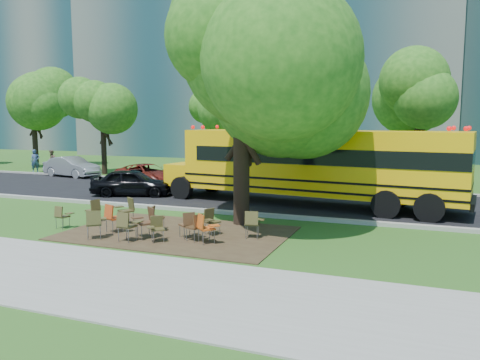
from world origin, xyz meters
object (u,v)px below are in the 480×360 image
at_px(main_tree, 241,78).
at_px(chair_1, 113,216).
at_px(chair_5, 156,226).
at_px(chair_11, 188,222).
at_px(chair_13, 253,222).
at_px(chair_7, 205,226).
at_px(bg_car_red, 147,174).
at_px(black_car, 132,183).
at_px(bg_car_silver, 72,167).
at_px(chair_9, 127,208).
at_px(school_bus, 315,163).
at_px(chair_12, 211,219).
at_px(chair_6, 196,224).
at_px(pedestrian_a, 35,161).
at_px(pedestrian_b, 52,160).
at_px(chair_3, 147,219).
at_px(chair_0, 62,215).
at_px(chair_2, 95,221).
at_px(chair_10, 156,216).
at_px(chair_4, 127,224).
at_px(chair_8, 94,208).

xyz_separation_m(main_tree, chair_1, (-3.31, -2.74, -4.43)).
bearing_deg(chair_5, chair_11, -173.70).
distance_m(chair_1, chair_13, 4.48).
xyz_separation_m(chair_7, bg_car_red, (-8.67, 10.70, 0.04)).
distance_m(black_car, bg_car_silver, 9.78).
bearing_deg(chair_9, school_bus, -99.92).
xyz_separation_m(chair_7, bg_car_silver, (-15.32, 12.21, 0.11)).
bearing_deg(chair_11, chair_12, 4.95).
distance_m(chair_6, chair_12, 0.89).
bearing_deg(chair_9, chair_13, -152.71).
relative_size(chair_11, pedestrian_a, 0.52).
height_order(school_bus, chair_13, school_bus).
bearing_deg(chair_7, pedestrian_b, -174.67).
height_order(chair_7, chair_9, chair_9).
distance_m(school_bus, chair_3, 8.34).
bearing_deg(chair_3, chair_12, -109.22).
xyz_separation_m(chair_1, chair_11, (2.55, 0.23, -0.07)).
bearing_deg(pedestrian_a, chair_1, -97.78).
distance_m(chair_0, pedestrian_a, 19.63).
xyz_separation_m(school_bus, chair_2, (-4.96, -8.13, -1.28)).
height_order(school_bus, chair_10, school_bus).
relative_size(chair_4, black_car, 0.24).
bearing_deg(school_bus, chair_1, -116.89).
bearing_deg(chair_13, chair_3, -171.16).
height_order(chair_10, bg_car_silver, bg_car_silver).
bearing_deg(chair_9, bg_car_silver, -10.80).
distance_m(chair_4, bg_car_silver, 18.32).
height_order(main_tree, chair_1, main_tree).
distance_m(bg_car_silver, pedestrian_b, 4.88).
height_order(chair_8, chair_11, chair_11).
bearing_deg(chair_0, chair_12, 17.56).
height_order(chair_0, black_car, black_car).
distance_m(chair_9, chair_12, 3.40).
bearing_deg(chair_13, chair_8, 166.63).
bearing_deg(chair_12, chair_6, 22.60).
xyz_separation_m(school_bus, chair_9, (-5.31, -5.94, -1.27)).
height_order(main_tree, chair_11, main_tree).
relative_size(school_bus, pedestrian_a, 8.13).
xyz_separation_m(chair_5, pedestrian_a, (-18.24, 13.85, 0.33)).
xyz_separation_m(chair_9, bg_car_red, (-4.98, 9.21, 0.02)).
relative_size(chair_6, pedestrian_a, 0.52).
bearing_deg(pedestrian_a, bg_car_silver, -75.66).
bearing_deg(chair_12, chair_9, -69.58).
bearing_deg(school_bus, chair_5, -104.40).
height_order(chair_0, chair_2, chair_2).
xyz_separation_m(chair_3, chair_6, (1.57, 0.20, -0.08)).
bearing_deg(chair_13, chair_2, -169.10).
height_order(chair_9, pedestrian_a, pedestrian_a).
bearing_deg(pedestrian_a, main_tree, -86.92).
height_order(chair_13, pedestrian_b, pedestrian_b).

